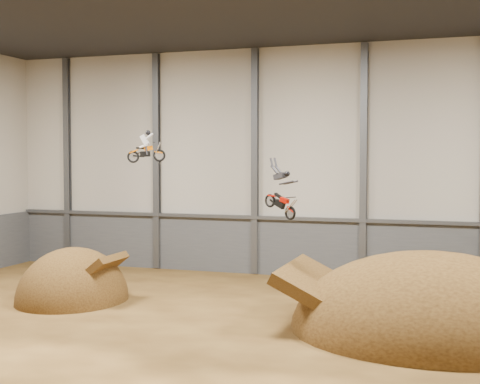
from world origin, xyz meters
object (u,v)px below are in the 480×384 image
object	(u,v)px
landing_ramp	(431,332)
fmx_rider_a	(147,145)
fmx_rider_b	(278,189)
takeoff_ramp	(73,301)

from	to	relation	value
landing_ramp	fmx_rider_a	xyz separation A→B (m)	(-14.07, 2.21, 7.90)
fmx_rider_a	fmx_rider_b	world-z (taller)	fmx_rider_a
landing_ramp	fmx_rider_a	distance (m)	16.29
takeoff_ramp	landing_ramp	xyz separation A→B (m)	(17.54, -0.72, 0.00)
takeoff_ramp	landing_ramp	size ratio (longest dim) A/B	0.53
takeoff_ramp	fmx_rider_a	bearing A→B (deg)	23.25
takeoff_ramp	fmx_rider_a	xyz separation A→B (m)	(3.46, 1.49, 7.90)
takeoff_ramp	fmx_rider_b	xyz separation A→B (m)	(11.02, -0.93, 5.91)
takeoff_ramp	fmx_rider_b	size ratio (longest dim) A/B	2.49
landing_ramp	fmx_rider_a	size ratio (longest dim) A/B	6.04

